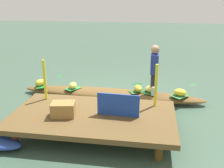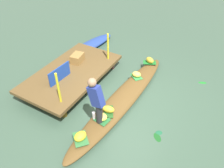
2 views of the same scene
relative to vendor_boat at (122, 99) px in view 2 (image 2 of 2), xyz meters
name	(u,v)px [view 2 (image 2 of 2)]	position (x,y,z in m)	size (l,w,h in m)	color
canal_water	(122,103)	(0.00, 0.00, -0.12)	(40.00, 40.00, 0.00)	#3A5543
dock_platform	(72,73)	(0.07, 1.82, 0.22)	(3.20, 1.80, 0.40)	brown
vendor_boat	(122,99)	(0.00, 0.00, 0.00)	(4.87, 0.69, 0.25)	brown
moored_boat	(92,44)	(2.23, 2.54, 0.00)	(2.19, 0.55, 0.24)	#264192
leaf_mat_0	(150,62)	(1.95, 0.00, 0.13)	(0.43, 0.24, 0.01)	#1D6E29
banana_bunch_0	(150,60)	(1.95, 0.00, 0.22)	(0.30, 0.18, 0.19)	gold
leaf_mat_1	(102,120)	(-1.02, 0.03, 0.13)	(0.36, 0.29, 0.01)	#256632
banana_bunch_1	(102,117)	(-1.02, 0.03, 0.21)	(0.26, 0.22, 0.17)	#EBD24F
leaf_mat_2	(81,139)	(-1.75, 0.15, 0.13)	(0.43, 0.30, 0.01)	#33733B
banana_bunch_2	(80,136)	(-1.75, 0.15, 0.21)	(0.31, 0.23, 0.17)	yellow
leaf_mat_3	(136,77)	(1.01, 0.05, 0.13)	(0.38, 0.26, 0.01)	#2F843E
banana_bunch_3	(137,74)	(1.01, 0.05, 0.21)	(0.27, 0.20, 0.17)	#F9D852
leaf_mat_4	(108,112)	(-0.71, 0.03, 0.13)	(0.44, 0.24, 0.01)	#24541F
banana_bunch_4	(108,109)	(-0.71, 0.03, 0.21)	(0.32, 0.18, 0.18)	gold
vendor_person	(96,99)	(-1.09, 0.11, 0.83)	(0.20, 0.41, 1.25)	#28282D
water_bottle	(94,115)	(-1.08, 0.22, 0.23)	(0.08, 0.08, 0.22)	silver
market_banner	(60,74)	(-0.43, 1.82, 0.50)	(0.81, 0.03, 0.44)	#1C3F9E
railing_post_west	(58,88)	(-1.13, 1.22, 0.72)	(0.06, 0.06, 0.90)	yellow
railing_post_east	(108,47)	(1.27, 1.22, 0.72)	(0.06, 0.06, 0.90)	yellow
produce_crate	(77,58)	(0.61, 1.98, 0.41)	(0.44, 0.32, 0.27)	olive
drifting_plant_0	(202,83)	(2.07, -1.78, -0.12)	(0.25, 0.11, 0.01)	#1E7D27
drifting_plant_2	(159,133)	(-0.50, -1.29, -0.12)	(0.18, 0.14, 0.01)	#1C5A38
drifting_plant_3	(157,137)	(-0.65, -1.30, -0.12)	(0.28, 0.16, 0.01)	#17501D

